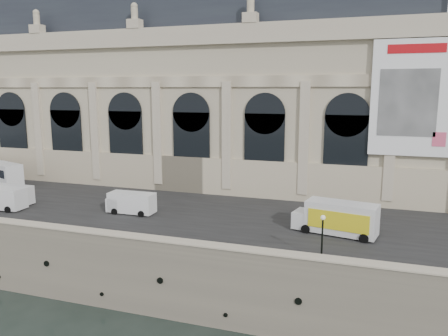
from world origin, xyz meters
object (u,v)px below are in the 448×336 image
Objects in this scene: box_truck at (337,218)px; lamp_right at (322,239)px; van_c at (129,203)px; van_a at (10,195)px.

box_truck is 2.10× the size of lamp_right.
van_c is 23.66m from lamp_right.
van_a is at bearing 170.29° from lamp_right.
van_c is 0.65× the size of box_truck.
lamp_right is at bearing -9.71° from van_a.
lamp_right reaches higher than box_truck.
van_c is 1.37× the size of lamp_right.
van_a is 38.98m from box_truck.
box_truck is (22.98, -0.10, 0.39)m from van_c.
van_c reaches higher than van_a.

